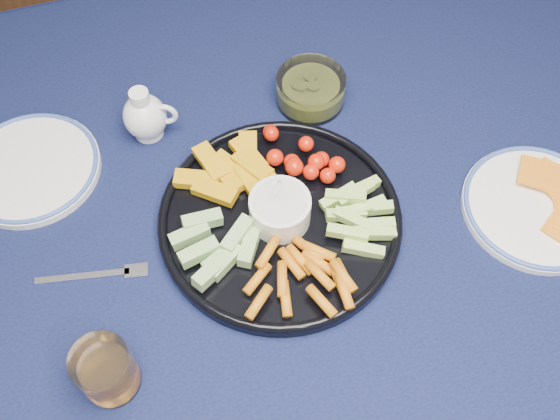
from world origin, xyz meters
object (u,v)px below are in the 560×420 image
object	(u,v)px
crudite_platter	(279,218)
cheese_plate	(537,206)
pickle_bowl	(311,91)
juice_tumbler	(107,372)
creamer_pitcher	(146,116)
dining_table	(329,205)
side_plate_extra	(31,168)

from	to	relation	value
crudite_platter	cheese_plate	size ratio (longest dim) A/B	1.61
cheese_plate	pickle_bowl	bearing A→B (deg)	129.15
juice_tumbler	creamer_pitcher	bearing A→B (deg)	71.94
crudite_platter	juice_tumbler	size ratio (longest dim) A/B	4.17
cheese_plate	crudite_platter	bearing A→B (deg)	166.09
cheese_plate	creamer_pitcher	bearing A→B (deg)	148.30
creamer_pitcher	crudite_platter	bearing A→B (deg)	-57.40
dining_table	juice_tumbler	size ratio (longest dim) A/B	19.69
creamer_pitcher	cheese_plate	size ratio (longest dim) A/B	0.43
pickle_bowl	cheese_plate	world-z (taller)	pickle_bowl
crudite_platter	juice_tumbler	distance (m)	0.31
pickle_bowl	creamer_pitcher	bearing A→B (deg)	177.01
pickle_bowl	juice_tumbler	bearing A→B (deg)	-136.85
side_plate_extra	pickle_bowl	bearing A→B (deg)	0.67
crudite_platter	pickle_bowl	xyz separation A→B (m)	(0.12, 0.21, 0.00)
crudite_platter	pickle_bowl	world-z (taller)	crudite_platter
dining_table	creamer_pitcher	world-z (taller)	creamer_pitcher
pickle_bowl	side_plate_extra	world-z (taller)	pickle_bowl
crudite_platter	cheese_plate	xyz separation A→B (m)	(0.37, -0.09, -0.01)
crudite_platter	side_plate_extra	xyz separation A→B (m)	(-0.33, 0.21, -0.01)
dining_table	pickle_bowl	world-z (taller)	pickle_bowl
juice_tumbler	side_plate_extra	bearing A→B (deg)	100.02
dining_table	cheese_plate	xyz separation A→B (m)	(0.26, -0.15, 0.10)
creamer_pitcher	cheese_plate	bearing A→B (deg)	-31.70
dining_table	crudite_platter	size ratio (longest dim) A/B	4.73
crudite_platter	pickle_bowl	size ratio (longest dim) A/B	3.13
dining_table	crudite_platter	xyz separation A→B (m)	(-0.11, -0.06, 0.11)
crudite_platter	creamer_pitcher	distance (m)	0.27
dining_table	side_plate_extra	bearing A→B (deg)	161.40
pickle_bowl	side_plate_extra	bearing A→B (deg)	-179.33
crudite_platter	juice_tumbler	xyz separation A→B (m)	(-0.27, -0.15, 0.02)
creamer_pitcher	cheese_plate	distance (m)	0.61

